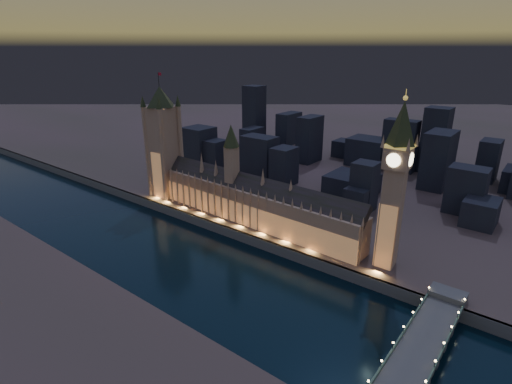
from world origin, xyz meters
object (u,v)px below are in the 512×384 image
Objects in this scene: victoria_tower at (163,137)px; westminster_bridge at (420,350)px; elizabeth_tower at (396,173)px; palace_of_westminster at (250,200)px.

victoria_tower is 275.40m from westminster_bridge.
elizabeth_tower is 101.91m from westminster_bridge.
westminster_bridge is (157.59, -65.19, -20.39)m from palace_of_westminster.
victoria_tower reaches higher than palace_of_westminster.
victoria_tower is (-103.38, 0.17, 38.50)m from palace_of_westminster.
palace_of_westminster is at bearing 157.53° from westminster_bridge.
victoria_tower reaches higher than elizabeth_tower.
victoria_tower is at bearing 179.90° from palace_of_westminster.
palace_of_westminster is 1.76× the size of victoria_tower.
palace_of_westminster is at bearing -0.10° from victoria_tower.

